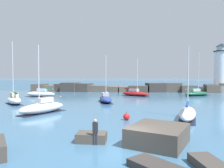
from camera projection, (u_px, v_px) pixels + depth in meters
name	position (u px, v px, depth m)	size (l,w,h in m)	color
ground_plane	(128.00, 151.00, 13.82)	(600.00, 600.00, 0.00)	#3D6B8E
open_sea_beyond	(129.00, 83.00, 122.07)	(400.00, 116.00, 0.01)	#2D5B7F
breakwater_jetty	(137.00, 88.00, 62.02)	(61.10, 7.18, 2.57)	#4C443D
lighthouse	(221.00, 71.00, 59.97)	(4.79, 4.79, 13.46)	gray
foreground_rocks	(126.00, 145.00, 13.36)	(19.40, 9.57, 1.39)	brown
sailboat_moored_0	(187.00, 113.00, 24.13)	(3.79, 7.75, 8.08)	white
sailboat_moored_1	(43.00, 107.00, 27.51)	(5.02, 6.73, 8.49)	white
sailboat_moored_3	(106.00, 99.00, 38.45)	(3.33, 6.85, 8.22)	navy
sailboat_moored_4	(14.00, 100.00, 35.72)	(4.94, 5.25, 10.29)	white
sailboat_moored_5	(135.00, 93.00, 49.92)	(6.94, 5.35, 8.61)	maroon
sailboat_moored_6	(41.00, 94.00, 48.20)	(6.79, 2.55, 8.80)	white
sailboat_moored_7	(196.00, 93.00, 49.78)	(6.66, 4.24, 9.88)	#195138
mooring_buoy_orange_near	(127.00, 117.00, 23.18)	(0.72, 0.72, 0.92)	red
person_on_rocks	(95.00, 130.00, 14.96)	(0.36, 0.24, 1.80)	#282833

